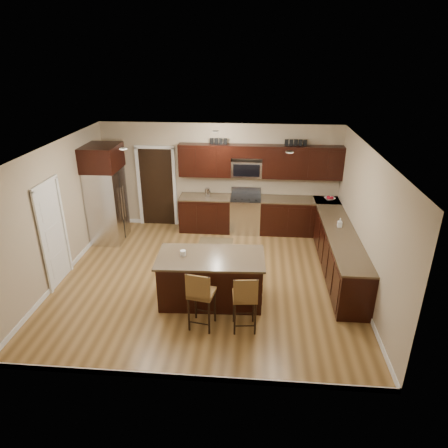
# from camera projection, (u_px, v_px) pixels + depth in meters

# --- Properties ---
(floor) EXTENTS (6.00, 6.00, 0.00)m
(floor) POSITION_uv_depth(u_px,v_px,m) (208.00, 279.00, 8.21)
(floor) COLOR olive
(floor) RESTS_ON ground
(ceiling) EXTENTS (6.00, 6.00, 0.00)m
(ceiling) POSITION_uv_depth(u_px,v_px,m) (205.00, 149.00, 7.12)
(ceiling) COLOR silver
(ceiling) RESTS_ON wall_back
(wall_back) EXTENTS (6.00, 0.00, 6.00)m
(wall_back) POSITION_uv_depth(u_px,v_px,m) (220.00, 177.00, 10.17)
(wall_back) COLOR tan
(wall_back) RESTS_ON floor
(wall_left) EXTENTS (0.00, 5.50, 5.50)m
(wall_left) POSITION_uv_depth(u_px,v_px,m) (56.00, 214.00, 7.90)
(wall_left) COLOR tan
(wall_left) RESTS_ON floor
(wall_right) EXTENTS (0.00, 5.50, 5.50)m
(wall_right) POSITION_uv_depth(u_px,v_px,m) (366.00, 224.00, 7.43)
(wall_right) COLOR tan
(wall_right) RESTS_ON floor
(base_cabinets) EXTENTS (4.02, 3.96, 0.92)m
(base_cabinets) POSITION_uv_depth(u_px,v_px,m) (297.00, 233.00, 9.19)
(base_cabinets) COLOR black
(base_cabinets) RESTS_ON floor
(upper_cabinets) EXTENTS (4.00, 0.33, 0.80)m
(upper_cabinets) POSITION_uv_depth(u_px,v_px,m) (262.00, 161.00, 9.74)
(upper_cabinets) COLOR black
(upper_cabinets) RESTS_ON wall_back
(range) EXTENTS (0.76, 0.64, 1.11)m
(range) POSITION_uv_depth(u_px,v_px,m) (245.00, 214.00, 10.20)
(range) COLOR silver
(range) RESTS_ON floor
(microwave) EXTENTS (0.76, 0.31, 0.40)m
(microwave) POSITION_uv_depth(u_px,v_px,m) (247.00, 169.00, 9.88)
(microwave) COLOR silver
(microwave) RESTS_ON upper_cabinets
(doorway) EXTENTS (0.85, 0.03, 2.06)m
(doorway) POSITION_uv_depth(u_px,v_px,m) (157.00, 187.00, 10.42)
(doorway) COLOR black
(doorway) RESTS_ON floor
(pantry_door) EXTENTS (0.03, 0.80, 2.04)m
(pantry_door) POSITION_uv_depth(u_px,v_px,m) (53.00, 235.00, 7.75)
(pantry_door) COLOR white
(pantry_door) RESTS_ON floor
(letter_decor) EXTENTS (2.20, 0.03, 0.15)m
(letter_decor) POSITION_uv_depth(u_px,v_px,m) (256.00, 142.00, 9.57)
(letter_decor) COLOR black
(letter_decor) RESTS_ON upper_cabinets
(island) EXTENTS (1.98, 1.10, 0.92)m
(island) POSITION_uv_depth(u_px,v_px,m) (211.00, 280.00, 7.36)
(island) COLOR black
(island) RESTS_ON floor
(stool_mid) EXTENTS (0.47, 0.47, 1.09)m
(stool_mid) POSITION_uv_depth(u_px,v_px,m) (200.00, 294.00, 6.50)
(stool_mid) COLOR brown
(stool_mid) RESTS_ON floor
(stool_right) EXTENTS (0.43, 0.43, 1.05)m
(stool_right) POSITION_uv_depth(u_px,v_px,m) (245.00, 297.00, 6.46)
(stool_right) COLOR brown
(stool_right) RESTS_ON floor
(refrigerator) EXTENTS (0.79, 0.95, 2.35)m
(refrigerator) POSITION_uv_depth(u_px,v_px,m) (106.00, 193.00, 9.46)
(refrigerator) COLOR silver
(refrigerator) RESTS_ON floor
(floor_mat) EXTENTS (0.84, 0.57, 0.01)m
(floor_mat) POSITION_uv_depth(u_px,v_px,m) (216.00, 242.00, 9.75)
(floor_mat) COLOR brown
(floor_mat) RESTS_ON floor
(fruit_bowl) EXTENTS (0.33, 0.33, 0.06)m
(fruit_bowl) POSITION_uv_depth(u_px,v_px,m) (330.00, 199.00, 9.85)
(fruit_bowl) COLOR silver
(fruit_bowl) RESTS_ON base_cabinets
(soap_bottle) EXTENTS (0.09, 0.09, 0.19)m
(soap_bottle) POSITION_uv_depth(u_px,v_px,m) (340.00, 223.00, 8.32)
(soap_bottle) COLOR #B2B2B2
(soap_bottle) RESTS_ON base_cabinets
(canister_tall) EXTENTS (0.12, 0.12, 0.22)m
(canister_tall) POSITION_uv_depth(u_px,v_px,m) (207.00, 192.00, 10.05)
(canister_tall) COLOR silver
(canister_tall) RESTS_ON base_cabinets
(canister_short) EXTENTS (0.11, 0.11, 0.15)m
(canister_short) POSITION_uv_depth(u_px,v_px,m) (208.00, 194.00, 10.06)
(canister_short) COLOR silver
(canister_short) RESTS_ON base_cabinets
(island_jar) EXTENTS (0.10, 0.10, 0.10)m
(island_jar) POSITION_uv_depth(u_px,v_px,m) (183.00, 253.00, 7.19)
(island_jar) COLOR white
(island_jar) RESTS_ON island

